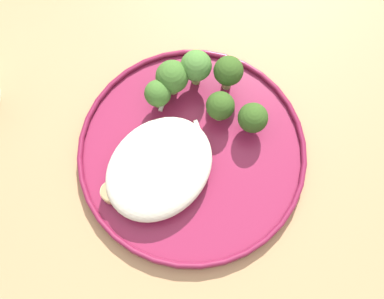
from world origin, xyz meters
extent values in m
plane|color=#47423D|center=(0.00, 0.00, 0.00)|extent=(6.00, 6.00, 0.00)
cube|color=#9E754C|center=(0.00, 0.00, 0.72)|extent=(1.40, 1.00, 0.04)
cylinder|color=maroon|center=(0.03, 0.03, 0.74)|extent=(0.29, 0.29, 0.01)
torus|color=maroon|center=(0.03, 0.03, 0.75)|extent=(0.29, 0.29, 0.01)
ellipsoid|color=beige|center=(-0.02, 0.05, 0.77)|extent=(0.14, 0.12, 0.04)
cylinder|color=beige|center=(-0.03, 0.03, 0.76)|extent=(0.03, 0.03, 0.02)
cylinder|color=#988766|center=(-0.03, 0.03, 0.77)|extent=(0.03, 0.03, 0.00)
cylinder|color=#DBB77A|center=(-0.08, 0.07, 0.76)|extent=(0.03, 0.03, 0.02)
cylinder|color=#8E774F|center=(-0.08, 0.07, 0.77)|extent=(0.02, 0.02, 0.00)
cylinder|color=#DBB77A|center=(-0.04, 0.08, 0.76)|extent=(0.03, 0.03, 0.02)
cylinder|color=#8E774F|center=(-0.04, 0.08, 0.77)|extent=(0.03, 0.03, 0.00)
cylinder|color=#E5C689|center=(0.00, 0.07, 0.76)|extent=(0.03, 0.03, 0.02)
cylinder|color=#958159|center=(0.00, 0.07, 0.77)|extent=(0.03, 0.03, 0.00)
cylinder|color=beige|center=(0.04, 0.05, 0.76)|extent=(0.03, 0.03, 0.01)
cylinder|color=#988766|center=(0.04, 0.05, 0.77)|extent=(0.03, 0.03, 0.00)
cylinder|color=#7A994C|center=(0.08, 0.11, 0.76)|extent=(0.01, 0.01, 0.02)
sphere|color=#386023|center=(0.08, 0.11, 0.79)|extent=(0.04, 0.04, 0.04)
cylinder|color=#89A356|center=(0.13, 0.06, 0.76)|extent=(0.01, 0.01, 0.03)
sphere|color=#2D4C19|center=(0.13, 0.06, 0.79)|extent=(0.04, 0.04, 0.04)
cylinder|color=#7A994C|center=(0.10, 0.00, 0.76)|extent=(0.01, 0.01, 0.02)
sphere|color=#2D4C19|center=(0.10, 0.00, 0.78)|extent=(0.04, 0.04, 0.04)
cylinder|color=#7A994C|center=(0.05, 0.11, 0.76)|extent=(0.01, 0.01, 0.02)
sphere|color=#386023|center=(0.05, 0.11, 0.78)|extent=(0.03, 0.03, 0.03)
cylinder|color=#7A994C|center=(0.09, 0.04, 0.76)|extent=(0.02, 0.02, 0.02)
sphere|color=#2D4C19|center=(0.09, 0.04, 0.78)|extent=(0.04, 0.04, 0.04)
cylinder|color=#7A994C|center=(0.11, 0.10, 0.76)|extent=(0.01, 0.01, 0.03)
sphere|color=#42702D|center=(0.11, 0.10, 0.79)|extent=(0.04, 0.04, 0.04)
cube|color=silver|center=(0.07, 0.11, 0.75)|extent=(0.05, 0.02, 0.00)
cube|color=silver|center=(0.05, 0.04, 0.75)|extent=(0.02, 0.04, 0.00)
camera|label=1|loc=(-0.12, -0.09, 1.34)|focal=45.57mm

